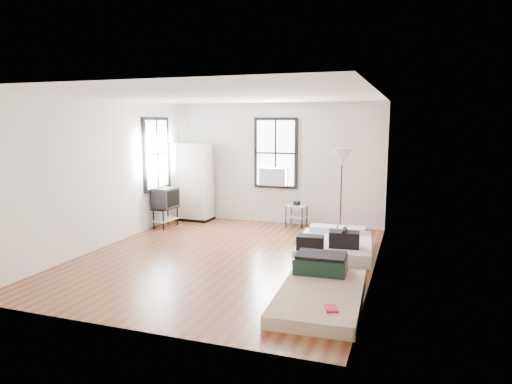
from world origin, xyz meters
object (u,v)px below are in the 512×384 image
at_px(mattress_main, 334,245).
at_px(floor_lamp, 342,161).
at_px(wardrobe, 193,182).
at_px(tv_stand, 165,199).
at_px(mattress_bare, 320,288).
at_px(side_table, 297,210).

xyz_separation_m(mattress_main, floor_lamp, (-0.04, 0.91, 1.44)).
height_order(wardrobe, tv_stand, wardrobe).
xyz_separation_m(mattress_bare, side_table, (-1.34, 4.02, 0.26)).
bearing_deg(mattress_main, wardrobe, 149.09).
bearing_deg(floor_lamp, mattress_main, -87.35).
distance_m(wardrobe, side_table, 2.63).
height_order(mattress_bare, wardrobe, wardrobe).
distance_m(floor_lamp, tv_stand, 4.04).
bearing_deg(tv_stand, mattress_bare, -29.57).
xyz_separation_m(wardrobe, side_table, (2.57, 0.07, -0.54)).
relative_size(mattress_bare, tv_stand, 2.31).
bearing_deg(tv_stand, floor_lamp, 7.46).
bearing_deg(mattress_bare, wardrobe, 132.13).
height_order(wardrobe, side_table, wardrobe).
xyz_separation_m(mattress_bare, tv_stand, (-4.13, 3.01, 0.51)).
xyz_separation_m(mattress_main, tv_stand, (-3.96, 0.84, 0.49)).
bearing_deg(tv_stand, side_table, 26.46).
bearing_deg(floor_lamp, wardrobe, 166.68).
height_order(mattress_bare, floor_lamp, floor_lamp).
distance_m(mattress_bare, side_table, 4.25).
bearing_deg(floor_lamp, mattress_bare, -86.07).
height_order(mattress_main, tv_stand, tv_stand).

